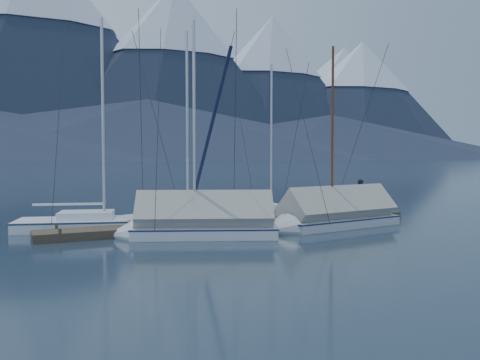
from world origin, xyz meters
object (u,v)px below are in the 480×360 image
sailboat_open_mid (196,217)px  person (361,195)px  sailboat_open_right (279,214)px  sailboat_covered_far (191,226)px  sailboat_covered_near (329,218)px  sailboat_open_left (117,225)px

sailboat_open_mid → person: size_ratio=6.05×
sailboat_open_mid → sailboat_open_right: size_ratio=1.16×
person → sailboat_covered_far: bearing=97.0°
sailboat_open_mid → sailboat_covered_near: bearing=-46.2°
sailboat_open_left → sailboat_covered_near: size_ratio=1.12×
sailboat_open_right → sailboat_covered_near: 4.55m
sailboat_covered_near → sailboat_covered_far: bearing=178.8°
sailboat_covered_near → person: (3.59, 2.24, 0.74)m
sailboat_covered_near → sailboat_covered_far: (-6.71, 0.14, 0.01)m
sailboat_open_mid → person: 8.82m
sailboat_covered_near → sailboat_covered_far: size_ratio=0.96×
sailboat_open_mid → sailboat_covered_near: size_ratio=1.13×
sailboat_open_left → sailboat_open_right: (8.93, 0.93, -0.02)m
sailboat_open_left → sailboat_open_mid: (4.29, 1.33, 0.00)m
sailboat_open_mid → sailboat_open_right: sailboat_open_mid is taller
sailboat_covered_far → sailboat_open_mid: bearing=67.8°
sailboat_open_right → person: 4.47m
sailboat_open_left → sailboat_open_mid: sailboat_open_mid is taller
person → sailboat_open_left: bearing=79.3°
person → sailboat_covered_near: bearing=117.4°
sailboat_open_mid → person: (8.33, -2.70, 1.02)m
sailboat_covered_far → person: size_ratio=5.61×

